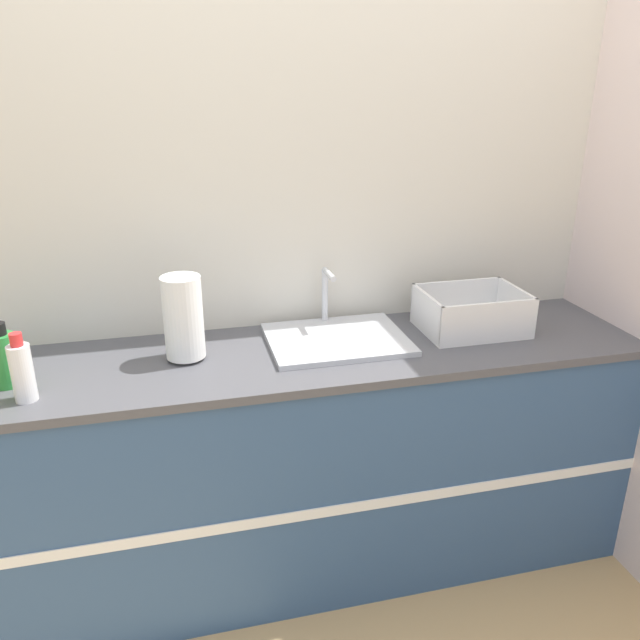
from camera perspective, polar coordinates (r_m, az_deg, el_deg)
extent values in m
plane|color=tan|center=(2.47, 0.19, -25.20)|extent=(12.00, 12.00, 0.00)
cube|color=beige|center=(2.33, -3.30, 8.97)|extent=(4.82, 0.06, 2.60)
cube|color=silver|center=(2.59, 26.45, 8.06)|extent=(0.06, 2.55, 2.60)
cube|color=#33517A|center=(2.39, -1.45, -13.18)|extent=(2.42, 0.55, 0.88)
cube|color=white|center=(2.18, 0.17, -17.09)|extent=(2.42, 0.01, 0.04)
cube|color=#4C4C51|center=(2.17, -1.56, -3.20)|extent=(2.44, 0.58, 0.03)
cube|color=silver|center=(2.23, 1.55, -1.78)|extent=(0.49, 0.39, 0.02)
cylinder|color=silver|center=(2.35, 0.44, 2.30)|extent=(0.02, 0.02, 0.20)
cylinder|color=silver|center=(2.26, 0.84, 4.20)|extent=(0.02, 0.12, 0.02)
cylinder|color=#4C4C51|center=(2.15, -12.10, -3.35)|extent=(0.10, 0.10, 0.01)
cylinder|color=white|center=(2.09, -12.39, 0.24)|extent=(0.13, 0.13, 0.28)
cube|color=white|center=(2.41, 13.54, -0.74)|extent=(0.37, 0.28, 0.01)
cube|color=white|center=(2.27, 15.20, -0.16)|extent=(0.37, 0.01, 0.14)
cube|color=white|center=(2.49, 12.32, 2.00)|extent=(0.37, 0.01, 0.14)
cube|color=white|center=(2.31, 9.72, 0.62)|extent=(0.01, 0.28, 0.14)
cube|color=white|center=(2.47, 17.41, 1.30)|extent=(0.01, 0.28, 0.14)
cylinder|color=white|center=(2.00, -25.56, -4.42)|extent=(0.06, 0.06, 0.17)
cylinder|color=red|center=(1.96, -26.04, -1.62)|extent=(0.04, 0.04, 0.04)
cylinder|color=#2D8C3D|center=(2.12, -26.93, -3.30)|extent=(0.08, 0.08, 0.17)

